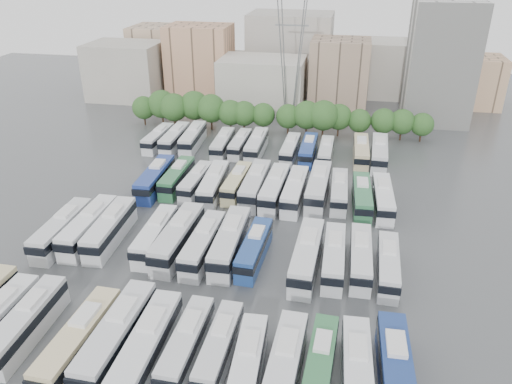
% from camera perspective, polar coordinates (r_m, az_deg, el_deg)
% --- Properties ---
extents(ground, '(220.00, 220.00, 0.00)m').
position_cam_1_polar(ground, '(70.07, -3.31, -4.75)').
color(ground, '#424447').
rests_on(ground, ground).
extents(tree_line, '(64.20, 7.91, 7.97)m').
position_cam_1_polar(tree_line, '(106.51, 0.82, 9.04)').
color(tree_line, black).
rests_on(tree_line, ground).
extents(city_buildings, '(102.00, 35.00, 20.00)m').
position_cam_1_polar(city_buildings, '(134.81, 1.06, 14.33)').
color(city_buildings, '#9E998E').
rests_on(city_buildings, ground).
extents(apartment_tower, '(14.00, 14.00, 26.00)m').
position_cam_1_polar(apartment_tower, '(119.69, 20.36, 13.69)').
color(apartment_tower, silver).
rests_on(apartment_tower, ground).
extents(electricity_pylon, '(9.00, 6.91, 33.83)m').
position_cam_1_polar(electricity_pylon, '(110.17, 4.09, 17.23)').
color(electricity_pylon, slate).
rests_on(electricity_pylon, ground).
extents(bus_r0_s2, '(2.96, 12.31, 3.84)m').
position_cam_1_polar(bus_r0_s2, '(57.21, -24.74, -13.39)').
color(bus_r0_s2, silver).
rests_on(bus_r0_s2, ground).
extents(bus_r0_s4, '(3.19, 12.92, 4.03)m').
position_cam_1_polar(bus_r0_s4, '(53.09, -19.52, -15.66)').
color(bus_r0_s4, beige).
rests_on(bus_r0_s4, ground).
extents(bus_r0_s5, '(3.15, 13.62, 4.26)m').
position_cam_1_polar(bus_r0_s5, '(52.34, -15.60, -15.52)').
color(bus_r0_s5, silver).
rests_on(bus_r0_s5, ground).
extents(bus_r0_s6, '(2.98, 13.14, 4.11)m').
position_cam_1_polar(bus_r0_s6, '(50.69, -12.31, -16.82)').
color(bus_r0_s6, silver).
rests_on(bus_r0_s6, ground).
extents(bus_r0_s7, '(2.64, 11.32, 3.54)m').
position_cam_1_polar(bus_r0_s7, '(50.73, -7.94, -16.77)').
color(bus_r0_s7, silver).
rests_on(bus_r0_s7, ground).
extents(bus_r0_s8, '(2.54, 10.88, 3.40)m').
position_cam_1_polar(bus_r0_s8, '(50.16, -4.24, -17.26)').
color(bus_r0_s8, silver).
rests_on(bus_r0_s8, ground).
extents(bus_r0_s9, '(3.09, 11.59, 3.60)m').
position_cam_1_polar(bus_r0_s9, '(48.12, -1.00, -19.37)').
color(bus_r0_s9, silver).
rests_on(bus_r0_s9, ground).
extents(bus_r0_s10, '(3.12, 12.53, 3.91)m').
position_cam_1_polar(bus_r0_s10, '(47.86, 3.24, -19.48)').
color(bus_r0_s10, silver).
rests_on(bus_r0_s10, ground).
extents(bus_r0_s11, '(2.92, 11.04, 3.43)m').
position_cam_1_polar(bus_r0_s11, '(48.82, 7.33, -18.94)').
color(bus_r0_s11, '#2F6E41').
rests_on(bus_r0_s11, ground).
extents(bus_r0_s12, '(3.17, 12.13, 3.77)m').
position_cam_1_polar(bus_r0_s12, '(48.35, 11.46, -19.63)').
color(bus_r0_s12, silver).
rests_on(bus_r0_s12, ground).
extents(bus_r0_s13, '(3.17, 12.73, 3.97)m').
position_cam_1_polar(bus_r0_s13, '(49.14, 15.65, -19.12)').
color(bus_r0_s13, navy).
rests_on(bus_r0_s13, ground).
extents(bus_r1_s0, '(3.01, 12.82, 4.01)m').
position_cam_1_polar(bus_r1_s0, '(72.01, -21.27, -3.97)').
color(bus_r1_s0, silver).
rests_on(bus_r1_s0, ground).
extents(bus_r1_s1, '(2.98, 13.04, 4.08)m').
position_cam_1_polar(bus_r1_s1, '(71.41, -18.58, -3.73)').
color(bus_r1_s1, white).
rests_on(bus_r1_s1, ground).
extents(bus_r1_s2, '(3.45, 13.03, 4.05)m').
position_cam_1_polar(bus_r1_s2, '(70.08, -16.33, -4.00)').
color(bus_r1_s2, silver).
rests_on(bus_r1_s2, ground).
extents(bus_r1_s4, '(2.90, 12.05, 3.76)m').
position_cam_1_polar(bus_r1_s4, '(67.36, -11.44, -4.85)').
color(bus_r1_s4, silver).
rests_on(bus_r1_s4, ground).
extents(bus_r1_s5, '(3.39, 13.65, 4.26)m').
position_cam_1_polar(bus_r1_s5, '(65.90, -8.91, -5.13)').
color(bus_r1_s5, silver).
rests_on(bus_r1_s5, ground).
extents(bus_r1_s6, '(3.02, 12.58, 3.93)m').
position_cam_1_polar(bus_r1_s6, '(64.46, -6.06, -5.89)').
color(bus_r1_s6, silver).
rests_on(bus_r1_s6, ground).
extents(bus_r1_s7, '(3.14, 13.53, 4.23)m').
position_cam_1_polar(bus_r1_s7, '(64.31, -2.99, -5.69)').
color(bus_r1_s7, silver).
rests_on(bus_r1_s7, ground).
extents(bus_r1_s8, '(2.97, 11.60, 3.61)m').
position_cam_1_polar(bus_r1_s8, '(63.43, -0.20, -6.48)').
color(bus_r1_s8, navy).
rests_on(bus_r1_s8, ground).
extents(bus_r1_s10, '(3.31, 13.35, 4.16)m').
position_cam_1_polar(bus_r1_s10, '(61.96, 5.82, -7.22)').
color(bus_r1_s10, silver).
rests_on(bus_r1_s10, ground).
extents(bus_r1_s11, '(2.79, 11.96, 3.74)m').
position_cam_1_polar(bus_r1_s11, '(62.56, 8.88, -7.29)').
color(bus_r1_s11, silver).
rests_on(bus_r1_s11, ground).
extents(bus_r1_s12, '(2.72, 11.85, 3.71)m').
position_cam_1_polar(bus_r1_s12, '(63.07, 11.87, -7.29)').
color(bus_r1_s12, silver).
rests_on(bus_r1_s12, ground).
extents(bus_r1_s13, '(2.74, 11.40, 3.56)m').
position_cam_1_polar(bus_r1_s13, '(62.54, 14.87, -8.06)').
color(bus_r1_s13, silver).
rests_on(bus_r1_s13, ground).
extents(bus_r2_s2, '(3.34, 13.10, 4.08)m').
position_cam_1_polar(bus_r2_s2, '(83.09, -11.44, 1.57)').
color(bus_r2_s2, navy).
rests_on(bus_r2_s2, ground).
extents(bus_r2_s3, '(2.62, 11.84, 3.71)m').
position_cam_1_polar(bus_r2_s3, '(83.22, -9.02, 1.68)').
color(bus_r2_s3, '#2E6D41').
rests_on(bus_r2_s3, ground).
extents(bus_r2_s4, '(2.93, 11.24, 3.50)m').
position_cam_1_polar(bus_r2_s4, '(81.61, -6.87, 1.23)').
color(bus_r2_s4, silver).
rests_on(bus_r2_s4, ground).
extents(bus_r2_s5, '(3.35, 12.77, 3.97)m').
position_cam_1_polar(bus_r2_s5, '(79.75, -4.87, 0.89)').
color(bus_r2_s5, silver).
rests_on(bus_r2_s5, ground).
extents(bus_r2_s6, '(2.93, 11.48, 3.57)m').
position_cam_1_polar(bus_r2_s6, '(80.55, -2.21, 1.09)').
color(bus_r2_s6, '#CAC08B').
rests_on(bus_r2_s6, ground).
extents(bus_r2_s7, '(2.95, 13.31, 4.17)m').
position_cam_1_polar(bus_r2_s7, '(79.14, -0.09, 0.86)').
color(bus_r2_s7, silver).
rests_on(bus_r2_s7, ground).
extents(bus_r2_s8, '(3.27, 13.07, 4.07)m').
position_cam_1_polar(bus_r2_s8, '(78.10, 2.14, 0.43)').
color(bus_r2_s8, silver).
rests_on(bus_r2_s8, ground).
extents(bus_r2_s9, '(3.12, 12.79, 3.99)m').
position_cam_1_polar(bus_r2_s9, '(77.65, 4.46, 0.17)').
color(bus_r2_s9, silver).
rests_on(bus_r2_s9, ground).
extents(bus_r2_s10, '(3.32, 13.64, 4.26)m').
position_cam_1_polar(bus_r2_s10, '(79.06, 7.13, 0.64)').
color(bus_r2_s10, silver).
rests_on(bus_r2_s10, ground).
extents(bus_r2_s11, '(2.85, 11.68, 3.64)m').
position_cam_1_polar(bus_r2_s11, '(78.72, 9.47, 0.11)').
color(bus_r2_s11, silver).
rests_on(bus_r2_s11, ground).
extents(bus_r2_s12, '(3.19, 12.23, 3.80)m').
position_cam_1_polar(bus_r2_s12, '(77.47, 12.02, -0.51)').
color(bus_r2_s12, '#307146').
rests_on(bus_r2_s12, ground).
extents(bus_r2_s13, '(3.17, 12.36, 3.85)m').
position_cam_1_polar(bus_r2_s13, '(77.76, 14.30, -0.65)').
color(bus_r2_s13, white).
rests_on(bus_r2_s13, ground).
extents(bus_r3_s0, '(2.89, 11.38, 3.55)m').
position_cam_1_polar(bus_r3_s0, '(101.36, -11.12, 6.06)').
color(bus_r3_s0, silver).
rests_on(bus_r3_s0, ground).
extents(bus_r3_s1, '(2.73, 12.22, 3.83)m').
position_cam_1_polar(bus_r3_s1, '(100.26, -9.26, 6.07)').
color(bus_r3_s1, silver).
rests_on(bus_r3_s1, ground).
extents(bus_r3_s2, '(3.35, 12.62, 3.92)m').
position_cam_1_polar(bus_r3_s2, '(99.89, -7.23, 6.16)').
color(bus_r3_s2, silver).
rests_on(bus_r3_s2, ground).
extents(bus_r3_s4, '(2.93, 11.78, 3.67)m').
position_cam_1_polar(bus_r3_s4, '(96.59, -3.84, 5.52)').
color(bus_r3_s4, silver).
rests_on(bus_r3_s4, ground).
extents(bus_r3_s5, '(2.61, 11.04, 3.45)m').
position_cam_1_polar(bus_r3_s5, '(96.68, -1.83, 5.52)').
color(bus_r3_s5, silver).
rests_on(bus_r3_s5, ground).
extents(bus_r3_s6, '(2.77, 12.34, 3.87)m').
position_cam_1_polar(bus_r3_s6, '(95.52, 0.05, 5.39)').
color(bus_r3_s6, silver).
rests_on(bus_r3_s6, ground).
extents(bus_r3_s8, '(2.74, 11.41, 3.56)m').
position_cam_1_polar(bus_r3_s8, '(94.11, 3.93, 4.90)').
color(bus_r3_s8, silver).
rests_on(bus_r3_s8, ground).
extents(bus_r3_s9, '(2.67, 11.72, 3.67)m').
position_cam_1_polar(bus_r3_s9, '(94.01, 6.00, 4.83)').
color(bus_r3_s9, navy).
rests_on(bus_r3_s9, ground).
extents(bus_r3_s10, '(2.46, 10.99, 3.44)m').
position_cam_1_polar(bus_r3_s10, '(93.63, 7.99, 4.55)').
color(bus_r3_s10, silver).
rests_on(bus_r3_s10, ground).
extents(bus_r3_s12, '(2.97, 12.39, 3.87)m').
position_cam_1_polar(bus_r3_s12, '(94.41, 11.91, 4.55)').
color(bus_r3_s12, '#CCB98C').
rests_on(bus_r3_s12, ground).
extents(bus_r3_s13, '(3.25, 13.17, 4.11)m').
position_cam_1_polar(bus_r3_s13, '(94.26, 13.91, 4.37)').
color(bus_r3_s13, silver).
rests_on(bus_r3_s13, ground).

